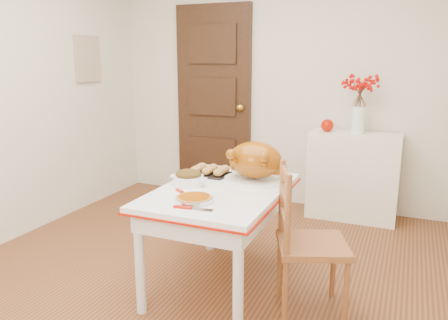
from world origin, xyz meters
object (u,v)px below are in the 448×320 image
at_px(chair_oak, 312,241).
at_px(pumpkin_pie, 194,198).
at_px(turkey_platter, 255,162).
at_px(sideboard, 353,176).
at_px(kitchen_table, 221,238).

distance_m(chair_oak, pumpkin_pie, 0.75).
xyz_separation_m(chair_oak, turkey_platter, (-0.48, 0.32, 0.37)).
bearing_deg(turkey_platter, sideboard, 76.38).
distance_m(sideboard, kitchen_table, 1.81).
relative_size(sideboard, pumpkin_pie, 3.73).
bearing_deg(pumpkin_pie, turkey_platter, 71.34).
xyz_separation_m(sideboard, kitchen_table, (-0.64, -1.69, -0.07)).
height_order(chair_oak, pumpkin_pie, chair_oak).
xyz_separation_m(turkey_platter, pumpkin_pie, (-0.19, -0.55, -0.11)).
bearing_deg(turkey_platter, chair_oak, -28.74).
bearing_deg(kitchen_table, turkey_platter, 59.22).
height_order(sideboard, pumpkin_pie, sideboard).
height_order(kitchen_table, pumpkin_pie, pumpkin_pie).
height_order(kitchen_table, chair_oak, chair_oak).
bearing_deg(chair_oak, pumpkin_pie, 88.42).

